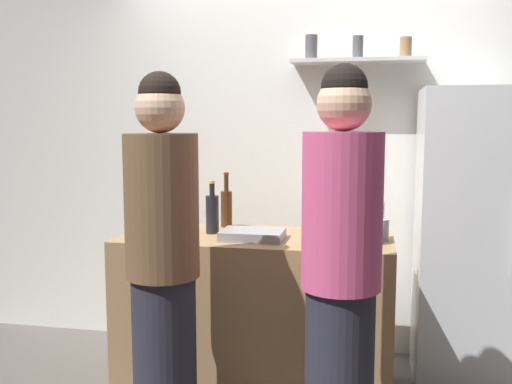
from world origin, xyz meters
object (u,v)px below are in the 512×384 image
wine_bottle_pale_glass (159,216)px  person_pink_top (341,276)px  refrigerator (471,239)px  baking_pan (253,235)px  water_bottle_plastic (369,228)px  person_brown_jacket (163,265)px  wine_bottle_dark_glass (212,213)px  wine_bottle_amber_glass (226,207)px  utensil_holder (378,229)px

wine_bottle_pale_glass → person_pink_top: (1.04, -0.59, -0.13)m
refrigerator → baking_pan: 1.29m
refrigerator → water_bottle_plastic: (-0.59, -0.46, 0.13)m
refrigerator → wine_bottle_pale_glass: size_ratio=5.60×
baking_pan → refrigerator: bearing=19.5°
person_brown_jacket → person_pink_top: bearing=-100.3°
baking_pan → wine_bottle_pale_glass: bearing=-175.5°
wine_bottle_dark_glass → person_brown_jacket: bearing=-93.4°
water_bottle_plastic → wine_bottle_amber_glass: bearing=156.7°
water_bottle_plastic → person_brown_jacket: 1.09m
wine_bottle_dark_glass → person_brown_jacket: size_ratio=0.17×
wine_bottle_pale_glass → wine_bottle_amber_glass: (0.29, 0.39, 0.01)m
wine_bottle_amber_glass → water_bottle_plastic: wine_bottle_amber_glass is taller
baking_pan → utensil_holder: utensil_holder is taller
refrigerator → wine_bottle_amber_glass: 1.46m
person_brown_jacket → baking_pan: bearing=-34.5°
wine_bottle_amber_glass → person_pink_top: 1.23m
refrigerator → person_pink_top: 1.27m
person_brown_jacket → person_pink_top: person_pink_top is taller
baking_pan → utensil_holder: size_ratio=1.52×
utensil_holder → person_brown_jacket: bearing=-144.6°
wine_bottle_pale_glass → person_pink_top: person_pink_top is taller
wine_bottle_pale_glass → wine_bottle_amber_glass: size_ratio=0.92×
utensil_holder → wine_bottle_amber_glass: bearing=166.0°
wine_bottle_pale_glass → utensil_holder: bearing=7.6°
person_pink_top → wine_bottle_pale_glass: bearing=121.4°
utensil_holder → wine_bottle_amber_glass: size_ratio=0.67×
baking_pan → person_brown_jacket: bearing=-117.8°
water_bottle_plastic → wine_bottle_pale_glass: bearing=-179.3°
wine_bottle_dark_glass → wine_bottle_amber_glass: wine_bottle_amber_glass is taller
wine_bottle_pale_glass → baking_pan: bearing=4.5°
utensil_holder → wine_bottle_pale_glass: wine_bottle_pale_glass is taller
wine_bottle_pale_glass → person_pink_top: 1.20m
baking_pan → person_brown_jacket: size_ratio=0.19×
refrigerator → person_pink_top: size_ratio=0.97×
wine_bottle_dark_glass → person_pink_top: 1.09m
refrigerator → person_brown_jacket: size_ratio=0.98×
wine_bottle_dark_glass → wine_bottle_amber_glass: bearing=82.6°
wine_bottle_amber_glass → utensil_holder: bearing=-14.0°
refrigerator → person_pink_top: bearing=-123.4°
utensil_holder → wine_bottle_amber_glass: wine_bottle_amber_glass is taller
wine_bottle_dark_glass → wine_bottle_pale_glass: 0.31m
utensil_holder → wine_bottle_pale_glass: 1.21m
utensil_holder → person_pink_top: size_ratio=0.13×
baking_pan → water_bottle_plastic: size_ratio=1.60×
refrigerator → utensil_holder: (-0.54, -0.31, 0.10)m
wine_bottle_amber_glass → person_pink_top: person_pink_top is taller
wine_bottle_dark_glass → person_pink_top: size_ratio=0.17×
water_bottle_plastic → person_pink_top: person_pink_top is taller
refrigerator → wine_bottle_amber_glass: (-1.45, -0.09, 0.16)m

